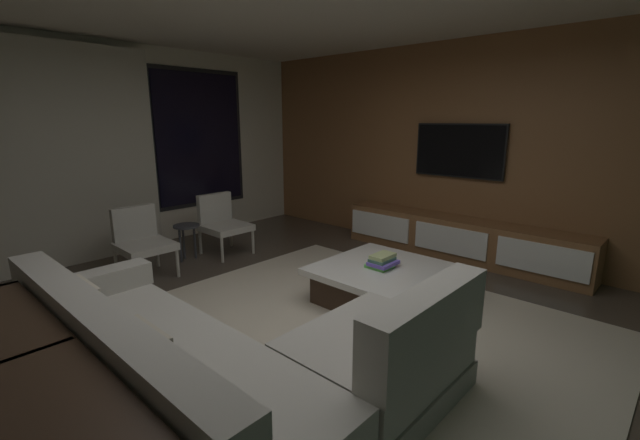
{
  "coord_description": "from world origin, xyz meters",
  "views": [
    {
      "loc": [
        -2.19,
        -2.08,
        1.74
      ],
      "look_at": [
        0.69,
        0.56,
        0.8
      ],
      "focal_mm": 23.55,
      "sensor_mm": 36.0,
      "label": 1
    }
  ],
  "objects_px": {
    "side_stool": "(186,231)",
    "mounted_tv": "(459,151)",
    "accent_chair_by_curtain": "(141,238)",
    "console_table_behind_couch": "(37,417)",
    "coffee_table": "(383,284)",
    "media_console": "(461,240)",
    "accent_chair_near_window": "(222,221)",
    "book_stack_on_coffee_table": "(382,261)",
    "sectional_couch": "(224,368)"
  },
  "relations": [
    {
      "from": "coffee_table",
      "to": "side_stool",
      "type": "relative_size",
      "value": 2.52
    },
    {
      "from": "console_table_behind_couch",
      "to": "mounted_tv",
      "type": "bearing_deg",
      "value": 3.3
    },
    {
      "from": "media_console",
      "to": "accent_chair_near_window",
      "type": "bearing_deg",
      "value": 127.64
    },
    {
      "from": "book_stack_on_coffee_table",
      "to": "mounted_tv",
      "type": "distance_m",
      "value": 2.17
    },
    {
      "from": "accent_chair_by_curtain",
      "to": "console_table_behind_couch",
      "type": "relative_size",
      "value": 0.37
    },
    {
      "from": "side_stool",
      "to": "accent_chair_near_window",
      "type": "bearing_deg",
      "value": -7.38
    },
    {
      "from": "book_stack_on_coffee_table",
      "to": "console_table_behind_couch",
      "type": "bearing_deg",
      "value": -178.62
    },
    {
      "from": "media_console",
      "to": "console_table_behind_couch",
      "type": "xyz_separation_m",
      "value": [
        -4.62,
        -0.08,
        0.17
      ]
    },
    {
      "from": "coffee_table",
      "to": "media_console",
      "type": "relative_size",
      "value": 0.37
    },
    {
      "from": "side_stool",
      "to": "media_console",
      "type": "height_order",
      "value": "media_console"
    },
    {
      "from": "accent_chair_by_curtain",
      "to": "side_stool",
      "type": "distance_m",
      "value": 0.63
    },
    {
      "from": "coffee_table",
      "to": "accent_chair_near_window",
      "type": "height_order",
      "value": "accent_chair_near_window"
    },
    {
      "from": "book_stack_on_coffee_table",
      "to": "accent_chair_by_curtain",
      "type": "bearing_deg",
      "value": 116.61
    },
    {
      "from": "media_console",
      "to": "mounted_tv",
      "type": "distance_m",
      "value": 1.13
    },
    {
      "from": "coffee_table",
      "to": "side_stool",
      "type": "xyz_separation_m",
      "value": [
        -0.61,
        2.53,
        0.19
      ]
    },
    {
      "from": "mounted_tv",
      "to": "coffee_table",
      "type": "bearing_deg",
      "value": -173.56
    },
    {
      "from": "coffee_table",
      "to": "console_table_behind_couch",
      "type": "height_order",
      "value": "console_table_behind_couch"
    },
    {
      "from": "coffee_table",
      "to": "console_table_behind_couch",
      "type": "xyz_separation_m",
      "value": [
        -2.86,
        -0.06,
        0.23
      ]
    },
    {
      "from": "book_stack_on_coffee_table",
      "to": "mounted_tv",
      "type": "height_order",
      "value": "mounted_tv"
    },
    {
      "from": "accent_chair_near_window",
      "to": "sectional_couch",
      "type": "bearing_deg",
      "value": -124.45
    },
    {
      "from": "sectional_couch",
      "to": "accent_chair_near_window",
      "type": "relative_size",
      "value": 3.21
    },
    {
      "from": "accent_chair_near_window",
      "to": "mounted_tv",
      "type": "xyz_separation_m",
      "value": [
        2.07,
        -2.25,
        0.92
      ]
    },
    {
      "from": "side_stool",
      "to": "console_table_behind_couch",
      "type": "distance_m",
      "value": 3.43
    },
    {
      "from": "book_stack_on_coffee_table",
      "to": "accent_chair_by_curtain",
      "type": "relative_size",
      "value": 0.35
    },
    {
      "from": "book_stack_on_coffee_table",
      "to": "mounted_tv",
      "type": "relative_size",
      "value": 0.23
    },
    {
      "from": "accent_chair_by_curtain",
      "to": "side_stool",
      "type": "xyz_separation_m",
      "value": [
        0.62,
        0.1,
        -0.06
      ]
    },
    {
      "from": "sectional_couch",
      "to": "book_stack_on_coffee_table",
      "type": "xyz_separation_m",
      "value": [
        1.93,
        0.2,
        0.13
      ]
    },
    {
      "from": "mounted_tv",
      "to": "side_stool",
      "type": "bearing_deg",
      "value": 137.83
    },
    {
      "from": "mounted_tv",
      "to": "console_table_behind_couch",
      "type": "relative_size",
      "value": 0.56
    },
    {
      "from": "book_stack_on_coffee_table",
      "to": "side_stool",
      "type": "bearing_deg",
      "value": 103.31
    },
    {
      "from": "sectional_couch",
      "to": "console_table_behind_couch",
      "type": "height_order",
      "value": "sectional_couch"
    },
    {
      "from": "sectional_couch",
      "to": "media_console",
      "type": "xyz_separation_m",
      "value": [
        3.71,
        0.21,
        -0.04
      ]
    },
    {
      "from": "accent_chair_near_window",
      "to": "console_table_behind_couch",
      "type": "height_order",
      "value": "accent_chair_near_window"
    },
    {
      "from": "console_table_behind_couch",
      "to": "book_stack_on_coffee_table",
      "type": "bearing_deg",
      "value": 1.38
    },
    {
      "from": "sectional_couch",
      "to": "accent_chair_by_curtain",
      "type": "height_order",
      "value": "sectional_couch"
    },
    {
      "from": "sectional_couch",
      "to": "coffee_table",
      "type": "relative_size",
      "value": 2.16
    },
    {
      "from": "mounted_tv",
      "to": "console_table_behind_couch",
      "type": "height_order",
      "value": "mounted_tv"
    },
    {
      "from": "accent_chair_near_window",
      "to": "accent_chair_by_curtain",
      "type": "distance_m",
      "value": 1.1
    },
    {
      "from": "coffee_table",
      "to": "book_stack_on_coffee_table",
      "type": "bearing_deg",
      "value": 151.63
    },
    {
      "from": "side_stool",
      "to": "mounted_tv",
      "type": "distance_m",
      "value": 3.58
    },
    {
      "from": "coffee_table",
      "to": "side_stool",
      "type": "height_order",
      "value": "side_stool"
    },
    {
      "from": "accent_chair_by_curtain",
      "to": "side_stool",
      "type": "bearing_deg",
      "value": 9.42
    },
    {
      "from": "console_table_behind_couch",
      "to": "coffee_table",
      "type": "bearing_deg",
      "value": 1.17
    },
    {
      "from": "mounted_tv",
      "to": "book_stack_on_coffee_table",
      "type": "bearing_deg",
      "value": -173.92
    },
    {
      "from": "accent_chair_near_window",
      "to": "console_table_behind_couch",
      "type": "xyz_separation_m",
      "value": [
        -2.73,
        -2.53,
        -0.02
      ]
    },
    {
      "from": "sectional_couch",
      "to": "accent_chair_by_curtain",
      "type": "relative_size",
      "value": 3.21
    },
    {
      "from": "coffee_table",
      "to": "mounted_tv",
      "type": "xyz_separation_m",
      "value": [
        1.94,
        0.22,
        1.16
      ]
    },
    {
      "from": "mounted_tv",
      "to": "accent_chair_by_curtain",
      "type": "bearing_deg",
      "value": 145.1
    },
    {
      "from": "side_stool",
      "to": "media_console",
      "type": "xyz_separation_m",
      "value": [
        2.37,
        -2.51,
        -0.12
      ]
    },
    {
      "from": "media_console",
      "to": "console_table_behind_couch",
      "type": "height_order",
      "value": "console_table_behind_couch"
    }
  ]
}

